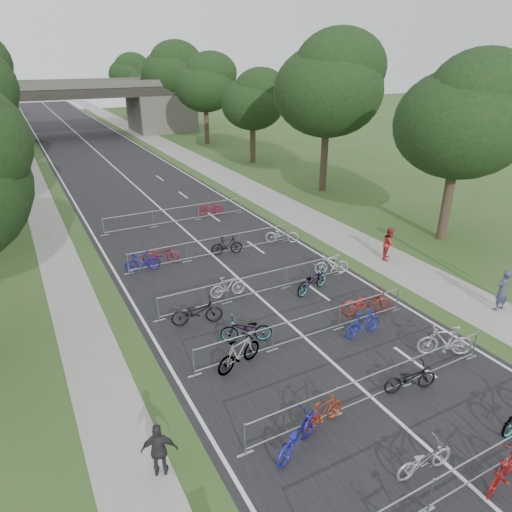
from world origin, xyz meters
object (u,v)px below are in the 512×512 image
at_px(pedestrian_b, 389,244).
at_px(overpass_bridge, 76,109).
at_px(pedestrian_a, 502,290).
at_px(pedestrian_c, 159,450).

bearing_deg(pedestrian_b, overpass_bridge, 61.67).
distance_m(pedestrian_a, pedestrian_b, 6.30).
relative_size(pedestrian_a, pedestrian_b, 1.08).
relative_size(pedestrian_b, pedestrian_c, 1.08).
distance_m(overpass_bridge, pedestrian_b, 50.47).
bearing_deg(pedestrian_b, pedestrian_c, 169.33).
bearing_deg(pedestrian_c, pedestrian_b, -130.97).
bearing_deg(overpass_bridge, pedestrian_a, -81.35).
xyz_separation_m(overpass_bridge, pedestrian_c, (-6.80, -57.31, -2.73)).
relative_size(overpass_bridge, pedestrian_a, 16.59).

